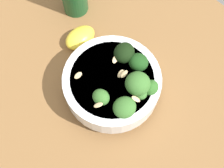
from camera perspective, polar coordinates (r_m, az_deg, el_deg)
ground_plane at (r=68.33cm, az=-1.56°, el=0.60°), size 70.01×70.01×4.19cm
bowl_of_broccoli at (r=60.69cm, az=0.46°, el=0.18°), size 19.82×19.82×10.76cm
lemon_wedge at (r=69.47cm, az=-6.11°, el=8.81°), size 7.73×5.54×3.75cm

